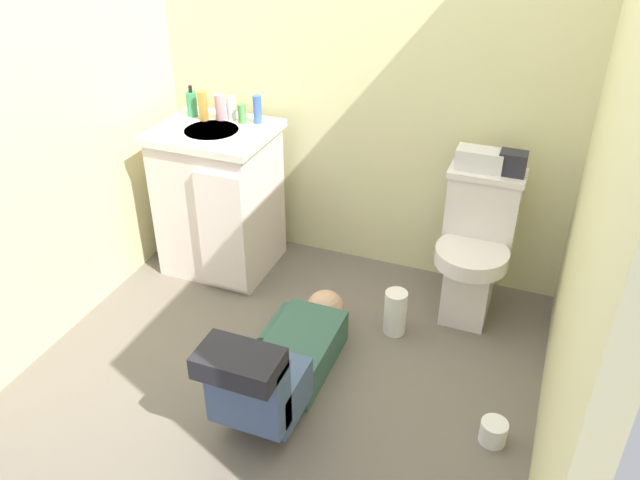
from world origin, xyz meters
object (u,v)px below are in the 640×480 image
(bottle_white, at_px, (231,108))
(bottle_blue, at_px, (257,109))
(tissue_box, at_px, (480,159))
(toilet, at_px, (475,248))
(person_plumber, at_px, (282,361))
(paper_towel_roll, at_px, (395,312))
(toilet_paper_roll, at_px, (493,432))
(soap_dispenser, at_px, (192,104))
(vanity_cabinet, at_px, (220,198))
(toiletry_bag, at_px, (513,163))
(bottle_amber, at_px, (203,106))
(bottle_pink, at_px, (220,107))
(bottle_green, at_px, (242,114))
(faucet, at_px, (226,110))

(bottle_white, distance_m, bottle_blue, 0.15)
(tissue_box, height_order, bottle_white, bottle_white)
(bottle_white, bearing_deg, tissue_box, 0.25)
(toilet, relative_size, person_plumber, 0.70)
(paper_towel_roll, xyz_separation_m, toilet_paper_roll, (0.56, -0.52, -0.07))
(person_plumber, xyz_separation_m, bottle_blue, (-0.56, 0.99, 0.72))
(soap_dispenser, distance_m, toilet_paper_roll, 2.20)
(toilet_paper_roll, bearing_deg, vanity_cabinet, 154.81)
(toilet, distance_m, toiletry_bag, 0.46)
(tissue_box, bearing_deg, bottle_blue, -179.75)
(tissue_box, height_order, bottle_amber, bottle_amber)
(tissue_box, bearing_deg, bottle_pink, -178.72)
(vanity_cabinet, xyz_separation_m, bottle_white, (0.02, 0.16, 0.46))
(bottle_green, height_order, toilet_paper_roll, bottle_green)
(bottle_pink, height_order, bottle_white, bottle_pink)
(faucet, distance_m, toiletry_bag, 1.49)
(faucet, xyz_separation_m, toiletry_bag, (1.49, 0.02, -0.06))
(tissue_box, relative_size, bottle_amber, 1.41)
(person_plumber, height_order, bottle_amber, bottle_amber)
(toilet, xyz_separation_m, faucet, (-1.38, 0.07, 0.50))
(faucet, distance_m, bottle_green, 0.11)
(tissue_box, height_order, toiletry_bag, toiletry_bag)
(bottle_pink, bearing_deg, toilet_paper_roll, -28.50)
(toiletry_bag, xyz_separation_m, bottle_blue, (-1.30, -0.01, 0.09))
(soap_dispenser, relative_size, bottle_pink, 1.23)
(toiletry_bag, relative_size, bottle_blue, 0.84)
(tissue_box, xyz_separation_m, bottle_amber, (-1.44, -0.07, 0.10))
(soap_dispenser, relative_size, bottle_blue, 1.13)
(person_plumber, height_order, bottle_white, bottle_white)
(faucet, xyz_separation_m, soap_dispenser, (-0.19, -0.02, 0.02))
(person_plumber, distance_m, bottle_white, 1.40)
(bottle_amber, relative_size, toilet_paper_roll, 1.42)
(bottle_green, xyz_separation_m, paper_towel_roll, (0.98, -0.38, -0.75))
(soap_dispenser, xyz_separation_m, bottle_white, (0.22, 0.03, -0.01))
(vanity_cabinet, relative_size, toilet_paper_roll, 7.45)
(bottle_amber, xyz_separation_m, bottle_green, (0.21, 0.04, -0.03))
(toilet, bearing_deg, bottle_white, 176.41)
(bottle_amber, height_order, paper_towel_roll, bottle_amber)
(faucet, distance_m, bottle_white, 0.03)
(toilet, height_order, tissue_box, tissue_box)
(toiletry_bag, xyz_separation_m, toilet_paper_roll, (0.15, -0.93, -0.76))
(tissue_box, distance_m, bottle_amber, 1.44)
(bottle_pink, distance_m, bottle_green, 0.13)
(bottle_white, bearing_deg, toiletry_bag, 0.22)
(person_plumber, height_order, toiletry_bag, toiletry_bag)
(toilet, xyz_separation_m, bottle_white, (-1.35, 0.08, 0.51))
(vanity_cabinet, height_order, toiletry_bag, toiletry_bag)
(faucet, bearing_deg, bottle_amber, -153.27)
(toilet, distance_m, bottle_green, 1.37)
(bottle_amber, xyz_separation_m, bottle_white, (0.13, 0.07, -0.02))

